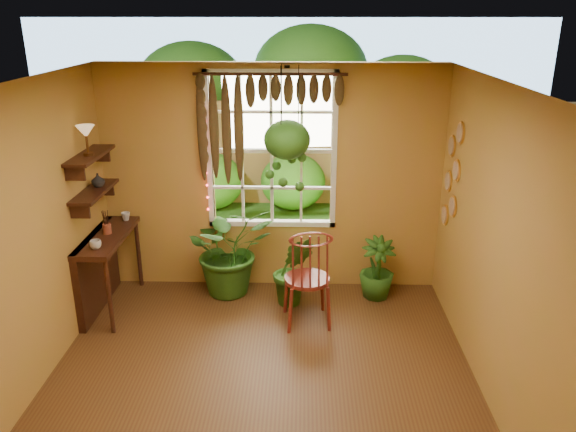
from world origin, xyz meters
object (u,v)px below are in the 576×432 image
windsor_chair (307,292)px  potted_plant_left (230,249)px  hanging_basket (287,143)px  counter_ledge (100,263)px  potted_plant_mid (293,270)px

windsor_chair → potted_plant_left: bearing=134.0°
hanging_basket → counter_ledge: bearing=-170.6°
potted_plant_left → hanging_basket: (0.68, -0.08, 1.31)m
windsor_chair → potted_plant_left: windsor_chair is taller
potted_plant_mid → counter_ledge: bearing=-176.5°
counter_ledge → potted_plant_left: 1.48m
counter_ledge → windsor_chair: windsor_chair is taller
potted_plant_left → hanging_basket: size_ratio=0.83×
potted_plant_left → potted_plant_mid: bearing=-20.8°
counter_ledge → windsor_chair: (2.34, -0.30, -0.17)m
windsor_chair → potted_plant_mid: size_ratio=1.53×
potted_plant_left → potted_plant_mid: size_ratio=1.31×
potted_plant_left → hanging_basket: bearing=-6.3°
counter_ledge → potted_plant_mid: size_ratio=1.40×
potted_plant_mid → hanging_basket: (-0.08, 0.21, 1.44)m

